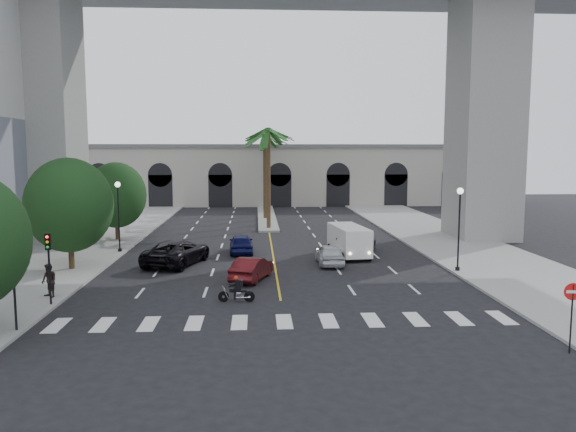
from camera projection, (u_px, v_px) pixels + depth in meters
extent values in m
plane|color=black|center=(283.00, 312.00, 26.66)|extent=(140.00, 140.00, 0.00)
cube|color=gray|center=(66.00, 255.00, 40.67)|extent=(8.00, 100.00, 0.15)
cube|color=gray|center=(471.00, 251.00, 42.39)|extent=(8.00, 100.00, 0.15)
cube|color=gray|center=(267.00, 217.00, 64.33)|extent=(2.00, 24.00, 0.20)
cube|color=#BBB3A7|center=(264.00, 176.00, 80.74)|extent=(70.00, 10.00, 8.00)
cube|color=slate|center=(264.00, 146.00, 80.24)|extent=(71.00, 10.50, 0.50)
cube|color=gray|center=(484.00, 118.00, 48.33)|extent=(5.00, 6.00, 20.80)
cube|color=gray|center=(46.00, 117.00, 46.21)|extent=(5.00, 6.00, 20.80)
cylinder|color=#47331E|center=(269.00, 181.00, 53.88)|extent=(0.40, 0.40, 9.50)
cylinder|color=#47331E|center=(269.00, 177.00, 57.83)|extent=(0.40, 0.40, 9.80)
cylinder|color=#47331E|center=(265.00, 178.00, 61.81)|extent=(0.40, 0.40, 9.30)
cylinder|color=#47331E|center=(267.00, 173.00, 65.75)|extent=(0.40, 0.40, 10.10)
cylinder|color=#47331E|center=(265.00, 174.00, 69.73)|extent=(0.40, 0.40, 9.60)
cylinder|color=#47331E|center=(267.00, 171.00, 73.70)|extent=(0.40, 0.40, 9.90)
cylinder|color=#382616|center=(71.00, 252.00, 35.69)|extent=(0.36, 0.36, 2.45)
ellipsoid|color=#113316|center=(69.00, 205.00, 35.34)|extent=(5.44, 5.44, 5.98)
cylinder|color=#382616|center=(117.00, 228.00, 47.60)|extent=(0.36, 0.36, 2.27)
ellipsoid|color=#113316|center=(116.00, 195.00, 47.28)|extent=(5.04, 5.04, 5.54)
cylinder|color=black|center=(120.00, 251.00, 41.85)|extent=(0.28, 0.28, 0.36)
cylinder|color=black|center=(119.00, 219.00, 41.57)|extent=(0.11, 0.11, 5.00)
sphere|color=white|center=(118.00, 185.00, 41.28)|extent=(0.40, 0.40, 0.40)
cylinder|color=black|center=(457.00, 270.00, 35.23)|extent=(0.28, 0.28, 0.36)
cylinder|color=black|center=(459.00, 232.00, 34.95)|extent=(0.11, 0.11, 5.00)
sphere|color=white|center=(460.00, 191.00, 34.65)|extent=(0.40, 0.40, 0.40)
cylinder|color=black|center=(14.00, 293.00, 23.33)|extent=(0.10, 0.10, 3.50)
cube|color=black|center=(12.00, 257.00, 23.16)|extent=(0.25, 0.18, 0.80)
cylinder|color=black|center=(49.00, 272.00, 27.30)|extent=(0.10, 0.10, 3.50)
cube|color=black|center=(48.00, 242.00, 27.13)|extent=(0.25, 0.18, 0.80)
cylinder|color=black|center=(223.00, 297.00, 28.42)|extent=(0.55, 0.13, 0.55)
cylinder|color=black|center=(249.00, 297.00, 28.41)|extent=(0.55, 0.13, 0.55)
cube|color=silver|center=(237.00, 295.00, 28.40)|extent=(0.38, 0.28, 0.24)
cube|color=black|center=(235.00, 290.00, 28.38)|extent=(0.51, 0.23, 0.18)
cube|color=black|center=(243.00, 291.00, 28.38)|extent=(0.42, 0.25, 0.11)
cylinder|color=black|center=(227.00, 286.00, 28.36)|extent=(0.06, 0.50, 0.03)
cube|color=black|center=(238.00, 284.00, 28.34)|extent=(0.26, 0.36, 0.47)
cube|color=black|center=(241.00, 283.00, 28.33)|extent=(0.15, 0.28, 0.35)
sphere|color=red|center=(236.00, 278.00, 28.30)|extent=(0.24, 0.24, 0.24)
imported|color=silver|center=(330.00, 254.00, 37.68)|extent=(1.69, 4.16, 1.41)
imported|color=#460E11|center=(252.00, 268.00, 33.23)|extent=(2.72, 4.41, 1.37)
imported|color=black|center=(177.00, 252.00, 37.69)|extent=(4.52, 6.67, 1.70)
imported|color=slate|center=(357.00, 243.00, 42.06)|extent=(4.04, 5.64, 1.52)
imported|color=#0F1248|center=(241.00, 244.00, 41.90)|extent=(1.91, 4.34, 1.45)
cube|color=white|center=(349.00, 239.00, 40.47)|extent=(2.54, 5.40, 1.93)
cube|color=black|center=(359.00, 242.00, 38.03)|extent=(1.80, 0.45, 0.82)
cylinder|color=black|center=(343.00, 257.00, 38.62)|extent=(0.35, 0.70, 0.68)
cylinder|color=black|center=(369.00, 256.00, 38.94)|extent=(0.35, 0.70, 0.68)
cylinder|color=black|center=(330.00, 248.00, 42.20)|extent=(0.35, 0.70, 0.68)
cylinder|color=black|center=(354.00, 247.00, 42.53)|extent=(0.35, 0.70, 0.68)
imported|color=black|center=(49.00, 281.00, 28.67)|extent=(1.07, 1.04, 1.74)
cylinder|color=black|center=(571.00, 319.00, 21.11)|extent=(0.06, 0.06, 2.66)
cylinder|color=red|center=(573.00, 292.00, 20.99)|extent=(0.66, 0.11, 0.66)
cube|color=silver|center=(573.00, 292.00, 20.99)|extent=(0.51, 0.08, 0.11)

